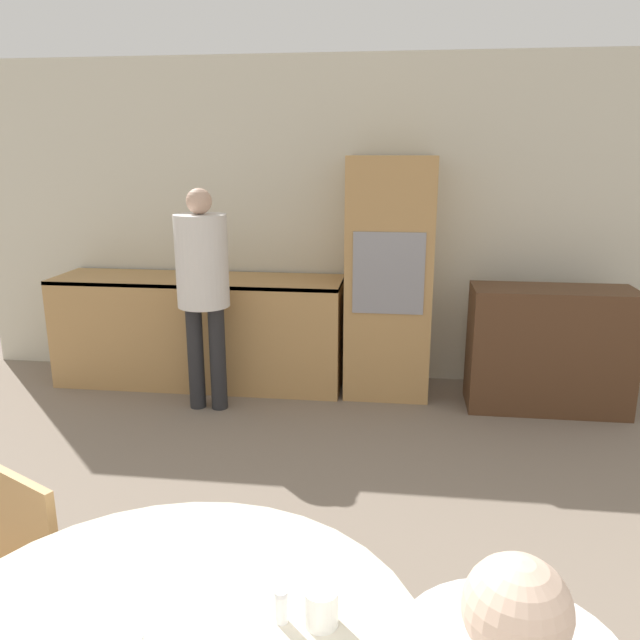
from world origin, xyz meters
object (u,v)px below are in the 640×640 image
chair_far_left (0,588)px  cup (321,607)px  oven_unit (389,278)px  sideboard (549,349)px  person_standing (203,277)px

chair_far_left → cup: 1.21m
cup → oven_unit: bearing=88.5°
sideboard → chair_far_left: size_ratio=1.38×
oven_unit → sideboard: 1.30m
chair_far_left → cup: bearing=9.6°
sideboard → chair_far_left: (-2.39, -2.95, 0.02)m
oven_unit → cup: (-0.09, -3.52, -0.11)m
oven_unit → sideboard: size_ratio=1.59×
oven_unit → person_standing: bearing=-157.9°
sideboard → cup: 3.55m
sideboard → oven_unit: bearing=169.6°
oven_unit → cup: bearing=-91.5°
cup → sideboard: bearing=68.8°
cup → person_standing: bearing=112.3°
chair_far_left → person_standing: bearing=119.7°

